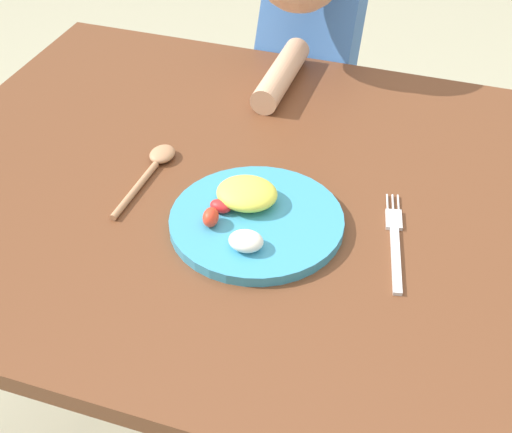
# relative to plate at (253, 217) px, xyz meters

# --- Properties ---
(dining_table) EXTENTS (1.43, 0.91, 0.70)m
(dining_table) POSITION_rel_plate_xyz_m (0.11, 0.09, -0.13)
(dining_table) COLOR brown
(dining_table) RESTS_ON ground_plane
(plate) EXTENTS (0.26, 0.26, 0.05)m
(plate) POSITION_rel_plate_xyz_m (0.00, 0.00, 0.00)
(plate) COLOR #3993BD
(plate) RESTS_ON dining_table
(fork) EXTENTS (0.06, 0.22, 0.01)m
(fork) POSITION_rel_plate_xyz_m (0.21, 0.03, -0.01)
(fork) COLOR silver
(fork) RESTS_ON dining_table
(spoon) EXTENTS (0.04, 0.20, 0.02)m
(spoon) POSITION_rel_plate_xyz_m (-0.20, 0.08, -0.01)
(spoon) COLOR tan
(spoon) RESTS_ON dining_table
(person) EXTENTS (0.20, 0.44, 0.99)m
(person) POSITION_rel_plate_xyz_m (-0.08, 0.61, -0.15)
(person) COLOR #484361
(person) RESTS_ON ground_plane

